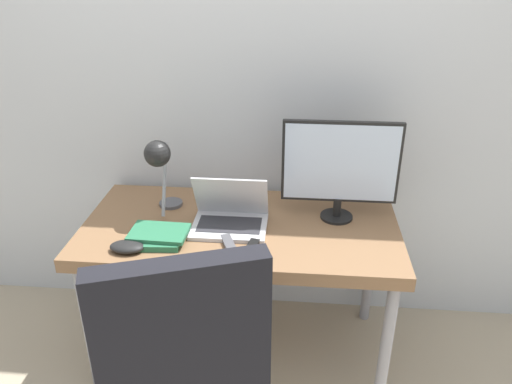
# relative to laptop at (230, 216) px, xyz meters

# --- Properties ---
(wall_back) EXTENTS (8.00, 0.05, 2.60)m
(wall_back) POSITION_rel_laptop_xyz_m (0.04, 0.44, 0.53)
(wall_back) COLOR silver
(wall_back) RESTS_ON ground_plane
(desk) EXTENTS (1.40, 0.70, 0.73)m
(desk) POSITION_rel_laptop_xyz_m (0.04, 0.02, -0.12)
(desk) COLOR brown
(desk) RESTS_ON ground_plane
(laptop) EXTENTS (0.32, 0.25, 0.23)m
(laptop) POSITION_rel_laptop_xyz_m (0.00, 0.00, 0.00)
(laptop) COLOR silver
(laptop) RESTS_ON desk
(monitor) EXTENTS (0.51, 0.15, 0.46)m
(monitor) POSITION_rel_laptop_xyz_m (0.47, 0.12, 0.21)
(monitor) COLOR black
(monitor) RESTS_ON desk
(desk_lamp) EXTENTS (0.11, 0.25, 0.38)m
(desk_lamp) POSITION_rel_laptop_xyz_m (-0.31, 0.05, 0.23)
(desk_lamp) COLOR #4C4C51
(desk_lamp) RESTS_ON desk
(book_stack) EXTENTS (0.25, 0.21, 0.04)m
(book_stack) POSITION_rel_laptop_xyz_m (-0.28, -0.14, -0.03)
(book_stack) COLOR #286B47
(book_stack) RESTS_ON desk
(tv_remote) EXTENTS (0.07, 0.17, 0.02)m
(tv_remote) POSITION_rel_laptop_xyz_m (0.11, -0.21, -0.04)
(tv_remote) COLOR black
(tv_remote) RESTS_ON desk
(media_remote) EXTENTS (0.10, 0.18, 0.02)m
(media_remote) POSITION_rel_laptop_xyz_m (0.02, -0.19, -0.04)
(media_remote) COLOR #4C4C51
(media_remote) RESTS_ON desk
(game_controller) EXTENTS (0.14, 0.09, 0.04)m
(game_controller) POSITION_rel_laptop_xyz_m (-0.39, -0.24, -0.03)
(game_controller) COLOR black
(game_controller) RESTS_ON desk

